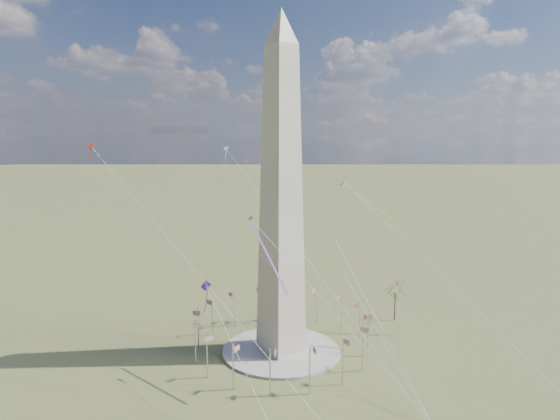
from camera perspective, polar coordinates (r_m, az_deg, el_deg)
ground at (r=159.15m, az=0.14°, el=-15.89°), size 2000.00×2000.00×0.00m
plaza at (r=158.98m, az=0.14°, el=-15.76°), size 36.00×36.00×0.80m
washington_monument at (r=145.56m, az=0.15°, el=1.48°), size 15.56×15.56×100.00m
flagpole_ring at (r=156.22m, az=0.14°, el=-13.47°), size 54.40×54.40×13.00m
tree_near at (r=183.81m, az=13.04°, el=-8.96°), size 8.83×8.83×15.44m
kite_delta_black at (r=172.79m, az=7.61°, el=3.00°), size 15.88×18.63×16.51m
kite_diamond_purple at (r=136.59m, az=-8.47°, el=-8.95°), size 2.02×2.96×9.00m
kite_streamer_left at (r=157.67m, az=8.91°, el=-5.33°), size 12.01×19.86×15.17m
kite_streamer_mid at (r=133.48m, az=-2.06°, el=-3.79°), size 6.59×23.43×16.29m
kite_streamer_right at (r=170.00m, az=9.88°, el=-8.98°), size 16.85×18.59×16.29m
kite_small_red at (r=158.02m, az=-20.81°, el=6.69°), size 1.68×1.74×4.95m
kite_small_white at (r=179.92m, az=-6.20°, el=6.89°), size 1.56×1.51×4.43m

